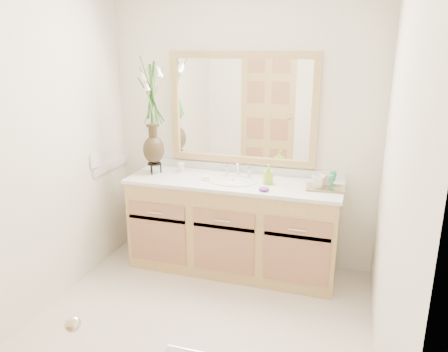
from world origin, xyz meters
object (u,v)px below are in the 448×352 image
(tray, at_px, (325,188))
(flower_vase, at_px, (151,104))
(tumbler, at_px, (181,167))
(soap_bottle, at_px, (268,175))

(tray, bearing_deg, flower_vase, 175.12)
(tumbler, height_order, soap_bottle, soap_bottle)
(tumbler, height_order, tray, tumbler)
(flower_vase, bearing_deg, tray, 0.13)
(tray, bearing_deg, tumbler, 170.10)
(flower_vase, xyz_separation_m, tumbler, (0.21, 0.12, -0.58))
(tumbler, relative_size, tray, 0.27)
(flower_vase, height_order, tumbler, flower_vase)
(tumbler, distance_m, tray, 1.31)
(flower_vase, height_order, tray, flower_vase)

